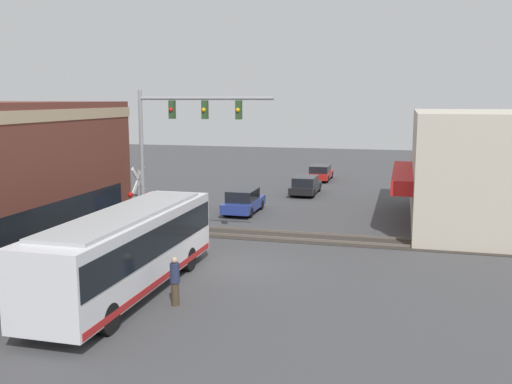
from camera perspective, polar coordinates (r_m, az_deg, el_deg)
ground_plane at (r=24.84m, az=-2.32°, el=-7.53°), size 120.00×120.00×0.00m
shop_building at (r=35.43m, az=23.04°, el=2.17°), size 13.98×10.65×6.49m
city_bus at (r=21.70m, az=-12.71°, el=-5.54°), size 10.80×2.59×3.11m
traffic_signal_gantry at (r=28.68m, az=-7.84°, el=6.03°), size 0.42×6.97×7.61m
crossing_signal at (r=29.86m, az=-11.64°, el=-0.31°), size 1.41×1.18×3.81m
rail_track_near at (r=30.42m, az=0.99°, el=-4.31°), size 2.60×60.00×0.15m
parked_car_blue at (r=36.17m, az=-1.27°, el=-1.01°), size 4.36×1.82×1.53m
parked_car_black at (r=43.44m, az=4.98°, el=0.63°), size 4.69×1.82×1.38m
parked_car_red at (r=51.03m, az=6.45°, el=1.89°), size 4.54×1.82×1.35m
pedestrian_near_bus at (r=20.39m, az=-8.11°, el=-8.78°), size 0.34×0.34×1.76m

